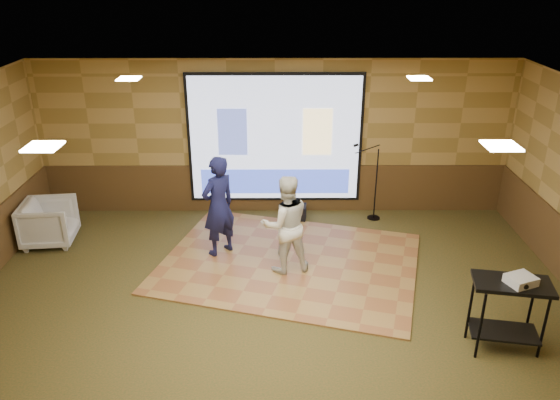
{
  "coord_description": "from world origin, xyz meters",
  "views": [
    {
      "loc": [
        0.05,
        -6.5,
        4.6
      ],
      "look_at": [
        0.08,
        1.02,
        1.3
      ],
      "focal_mm": 35.0,
      "sensor_mm": 36.0,
      "label": 1
    }
  ],
  "objects_px": {
    "projector_screen": "(275,140)",
    "dance_floor": "(289,262)",
    "player_left": "(218,206)",
    "projector": "(521,280)",
    "banquet_chair": "(49,222)",
    "av_table": "(509,302)",
    "duffel_bag": "(294,212)",
    "mic_stand": "(372,195)",
    "player_right": "(285,224)"
  },
  "relations": [
    {
      "from": "projector_screen",
      "to": "dance_floor",
      "type": "distance_m",
      "value": 2.54
    },
    {
      "from": "dance_floor",
      "to": "player_left",
      "type": "height_order",
      "value": "player_left"
    },
    {
      "from": "projector",
      "to": "banquet_chair",
      "type": "relative_size",
      "value": 0.38
    },
    {
      "from": "av_table",
      "to": "duffel_bag",
      "type": "distance_m",
      "value": 4.66
    },
    {
      "from": "player_left",
      "to": "mic_stand",
      "type": "bearing_deg",
      "value": 163.74
    },
    {
      "from": "player_right",
      "to": "projector",
      "type": "xyz_separation_m",
      "value": [
        2.84,
        -1.97,
        0.21
      ]
    },
    {
      "from": "banquet_chair",
      "to": "mic_stand",
      "type": "bearing_deg",
      "value": -86.24
    },
    {
      "from": "mic_stand",
      "to": "banquet_chair",
      "type": "xyz_separation_m",
      "value": [
        -5.83,
        -0.97,
        -0.1
      ]
    },
    {
      "from": "projector",
      "to": "duffel_bag",
      "type": "xyz_separation_m",
      "value": [
        -2.65,
        3.88,
        -0.89
      ]
    },
    {
      "from": "player_right",
      "to": "projector",
      "type": "distance_m",
      "value": 3.46
    },
    {
      "from": "dance_floor",
      "to": "projector",
      "type": "xyz_separation_m",
      "value": [
        2.77,
        -2.21,
        1.03
      ]
    },
    {
      "from": "av_table",
      "to": "mic_stand",
      "type": "height_order",
      "value": "mic_stand"
    },
    {
      "from": "mic_stand",
      "to": "banquet_chair",
      "type": "bearing_deg",
      "value": -166.27
    },
    {
      "from": "player_right",
      "to": "mic_stand",
      "type": "distance_m",
      "value": 2.61
    },
    {
      "from": "dance_floor",
      "to": "banquet_chair",
      "type": "height_order",
      "value": "banquet_chair"
    },
    {
      "from": "projector",
      "to": "mic_stand",
      "type": "xyz_separation_m",
      "value": [
        -1.15,
        3.92,
        -0.55
      ]
    },
    {
      "from": "player_left",
      "to": "duffel_bag",
      "type": "bearing_deg",
      "value": -176.34
    },
    {
      "from": "player_left",
      "to": "av_table",
      "type": "bearing_deg",
      "value": 104.55
    },
    {
      "from": "av_table",
      "to": "duffel_bag",
      "type": "xyz_separation_m",
      "value": [
        -2.58,
        3.84,
        -0.55
      ]
    },
    {
      "from": "projector",
      "to": "duffel_bag",
      "type": "relative_size",
      "value": 0.69
    },
    {
      "from": "player_right",
      "to": "banquet_chair",
      "type": "bearing_deg",
      "value": -27.94
    },
    {
      "from": "player_left",
      "to": "projector",
      "type": "distance_m",
      "value": 4.68
    },
    {
      "from": "projector_screen",
      "to": "banquet_chair",
      "type": "bearing_deg",
      "value": -161.62
    },
    {
      "from": "player_left",
      "to": "banquet_chair",
      "type": "xyz_separation_m",
      "value": [
        -3.03,
        0.42,
        -0.5
      ]
    },
    {
      "from": "player_right",
      "to": "av_table",
      "type": "distance_m",
      "value": 3.38
    },
    {
      "from": "projector_screen",
      "to": "duffel_bag",
      "type": "relative_size",
      "value": 6.99
    },
    {
      "from": "projector_screen",
      "to": "dance_floor",
      "type": "xyz_separation_m",
      "value": [
        0.24,
        -2.06,
        -1.46
      ]
    },
    {
      "from": "player_left",
      "to": "duffel_bag",
      "type": "relative_size",
      "value": 3.64
    },
    {
      "from": "av_table",
      "to": "projector_screen",
      "type": "bearing_deg",
      "value": 124.82
    },
    {
      "from": "dance_floor",
      "to": "mic_stand",
      "type": "distance_m",
      "value": 2.41
    },
    {
      "from": "banquet_chair",
      "to": "projector_screen",
      "type": "bearing_deg",
      "value": -77.32
    },
    {
      "from": "projector",
      "to": "player_right",
      "type": "bearing_deg",
      "value": 123.57
    },
    {
      "from": "projector_screen",
      "to": "banquet_chair",
      "type": "xyz_separation_m",
      "value": [
        -3.97,
        -1.32,
        -1.08
      ]
    },
    {
      "from": "projector",
      "to": "mic_stand",
      "type": "relative_size",
      "value": 0.21
    },
    {
      "from": "projector",
      "to": "projector_screen",
      "type": "bearing_deg",
      "value": 103.48
    },
    {
      "from": "player_left",
      "to": "player_right",
      "type": "height_order",
      "value": "player_left"
    },
    {
      "from": "mic_stand",
      "to": "duffel_bag",
      "type": "bearing_deg",
      "value": -174.23
    },
    {
      "from": "av_table",
      "to": "player_right",
      "type": "bearing_deg",
      "value": 145.19
    },
    {
      "from": "player_right",
      "to": "banquet_chair",
      "type": "xyz_separation_m",
      "value": [
        -4.13,
        0.98,
        -0.44
      ]
    },
    {
      "from": "projector",
      "to": "banquet_chair",
      "type": "bearing_deg",
      "value": 135.38
    },
    {
      "from": "player_right",
      "to": "av_table",
      "type": "height_order",
      "value": "player_right"
    },
    {
      "from": "dance_floor",
      "to": "player_left",
      "type": "relative_size",
      "value": 2.37
    },
    {
      "from": "projector_screen",
      "to": "mic_stand",
      "type": "relative_size",
      "value": 2.17
    },
    {
      "from": "projector_screen",
      "to": "mic_stand",
      "type": "xyz_separation_m",
      "value": [
        1.86,
        -0.35,
        -0.98
      ]
    },
    {
      "from": "projector_screen",
      "to": "player_right",
      "type": "height_order",
      "value": "projector_screen"
    },
    {
      "from": "player_right",
      "to": "dance_floor",
      "type": "bearing_deg",
      "value": -121.28
    },
    {
      "from": "av_table",
      "to": "player_left",
      "type": "bearing_deg",
      "value": 147.23
    },
    {
      "from": "projector",
      "to": "dance_floor",
      "type": "bearing_deg",
      "value": 119.74
    },
    {
      "from": "player_left",
      "to": "projector",
      "type": "xyz_separation_m",
      "value": [
        3.94,
        -2.53,
        0.15
      ]
    },
    {
      "from": "av_table",
      "to": "duffel_bag",
      "type": "relative_size",
      "value": 2.08
    }
  ]
}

